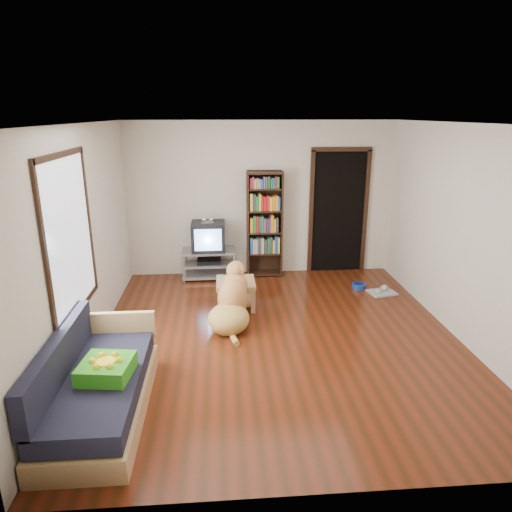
{
  "coord_description": "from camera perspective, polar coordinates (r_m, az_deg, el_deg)",
  "views": [
    {
      "loc": [
        -0.68,
        -5.15,
        2.71
      ],
      "look_at": [
        -0.23,
        0.58,
        0.9
      ],
      "focal_mm": 32.0,
      "sensor_mm": 36.0,
      "label": 1
    }
  ],
  "objects": [
    {
      "name": "tv_stand",
      "position": [
        7.8,
        -5.87,
        -0.85
      ],
      "size": [
        0.9,
        0.45,
        0.5
      ],
      "color": "#99999E",
      "rests_on": "ground"
    },
    {
      "name": "bookshelf",
      "position": [
        7.72,
        1.06,
        4.69
      ],
      "size": [
        0.6,
        0.3,
        1.8
      ],
      "color": "black",
      "rests_on": "ground"
    },
    {
      "name": "wall_back",
      "position": [
        7.81,
        0.6,
        7.08
      ],
      "size": [
        4.5,
        0.0,
        4.5
      ],
      "primitive_type": "plane",
      "rotation": [
        1.57,
        0.0,
        0.0
      ],
      "color": "beige",
      "rests_on": "ground"
    },
    {
      "name": "grey_rag",
      "position": [
        7.44,
        15.47,
        -4.42
      ],
      "size": [
        0.46,
        0.4,
        0.03
      ],
      "primitive_type": "cube",
      "rotation": [
        0.0,
        0.0,
        0.21
      ],
      "color": "#9E9E9E",
      "rests_on": "ground"
    },
    {
      "name": "ground",
      "position": [
        5.86,
        2.74,
        -10.08
      ],
      "size": [
        5.0,
        5.0,
        0.0
      ],
      "primitive_type": "plane",
      "color": "#561E0E",
      "rests_on": "ground"
    },
    {
      "name": "dog",
      "position": [
        6.02,
        -3.05,
        -5.98
      ],
      "size": [
        0.69,
        1.05,
        0.86
      ],
      "color": "#D9A353",
      "rests_on": "ground"
    },
    {
      "name": "laptop",
      "position": [
        6.54,
        -2.55,
        -3.11
      ],
      "size": [
        0.37,
        0.33,
        0.02
      ],
      "primitive_type": "imported",
      "rotation": [
        0.0,
        0.0,
        0.52
      ],
      "color": "silver",
      "rests_on": "coffee_table"
    },
    {
      "name": "coffee_table",
      "position": [
        6.61,
        -2.55,
        -4.09
      ],
      "size": [
        0.55,
        0.55,
        0.4
      ],
      "color": "tan",
      "rests_on": "ground"
    },
    {
      "name": "sofa",
      "position": [
        4.65,
        -19.32,
        -15.39
      ],
      "size": [
        0.8,
        1.8,
        0.8
      ],
      "color": "tan",
      "rests_on": "ground"
    },
    {
      "name": "ceiling",
      "position": [
        5.2,
        3.16,
        16.24
      ],
      "size": [
        5.0,
        5.0,
        0.0
      ],
      "primitive_type": "plane",
      "rotation": [
        3.14,
        0.0,
        0.0
      ],
      "color": "white",
      "rests_on": "ground"
    },
    {
      "name": "green_cushion",
      "position": [
        4.47,
        -18.18,
        -13.22
      ],
      "size": [
        0.5,
        0.5,
        0.15
      ],
      "primitive_type": "cube",
      "rotation": [
        0.0,
        0.0,
        -0.13
      ],
      "color": "#36981C",
      "rests_on": "sofa"
    },
    {
      "name": "wall_right",
      "position": [
        6.09,
        24.44,
        2.51
      ],
      "size": [
        0.0,
        5.0,
        5.0
      ],
      "primitive_type": "plane",
      "rotation": [
        1.57,
        0.0,
        -1.57
      ],
      "color": "beige",
      "rests_on": "ground"
    },
    {
      "name": "dog_bowl",
      "position": [
        7.56,
        12.71,
        -3.65
      ],
      "size": [
        0.22,
        0.22,
        0.08
      ],
      "primitive_type": "cylinder",
      "color": "navy",
      "rests_on": "ground"
    },
    {
      "name": "wall_left",
      "position": [
        5.57,
        -20.7,
        1.66
      ],
      "size": [
        0.0,
        5.0,
        5.0
      ],
      "primitive_type": "plane",
      "rotation": [
        1.57,
        0.0,
        1.57
      ],
      "color": "beige",
      "rests_on": "ground"
    },
    {
      "name": "doorway",
      "position": [
        8.06,
        10.26,
        5.81
      ],
      "size": [
        1.03,
        0.05,
        2.19
      ],
      "color": "black",
      "rests_on": "wall_back"
    },
    {
      "name": "window",
      "position": [
        5.05,
        -22.26,
        2.29
      ],
      "size": [
        0.03,
        1.46,
        1.7
      ],
      "color": "white",
      "rests_on": "wall_left"
    },
    {
      "name": "crt_tv",
      "position": [
        7.68,
        -5.97,
        2.55
      ],
      "size": [
        0.55,
        0.52,
        0.58
      ],
      "color": "black",
      "rests_on": "tv_stand"
    },
    {
      "name": "wall_front",
      "position": [
        3.08,
        8.92,
        -10.01
      ],
      "size": [
        4.5,
        0.0,
        4.5
      ],
      "primitive_type": "plane",
      "rotation": [
        -1.57,
        0.0,
        0.0
      ],
      "color": "beige",
      "rests_on": "ground"
    }
  ]
}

